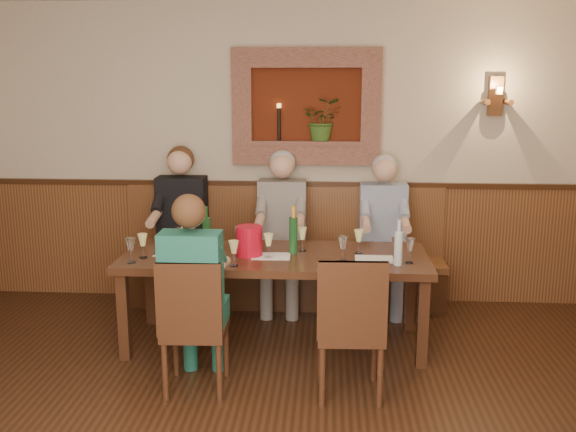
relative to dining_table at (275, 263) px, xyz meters
name	(u,v)px	position (x,y,z in m)	size (l,w,h in m)	color
room_shell	(241,128)	(0.00, -1.85, 1.21)	(6.04, 6.04, 2.82)	#C1AD92
wainscoting	(245,383)	(0.00, -1.85, -0.09)	(6.02, 6.02, 1.15)	#502D16
wall_niche	(311,112)	(0.24, 1.09, 1.13)	(1.36, 0.30, 1.06)	#551D0C
wall_sconce	(496,97)	(1.90, 1.08, 1.27)	(0.25, 0.20, 0.35)	#502D16
dining_table	(275,263)	(0.00, 0.00, 0.00)	(2.40, 0.90, 0.75)	black
bench	(284,270)	(0.00, 0.94, -0.35)	(3.00, 0.45, 1.11)	#381E0F
chair_near_left	(196,351)	(-0.48, -0.81, -0.40)	(0.44, 0.44, 0.96)	black
chair_near_right	(350,355)	(0.57, -0.82, -0.39)	(0.46, 0.46, 0.99)	black
person_bench_left	(181,241)	(-0.95, 0.84, -0.05)	(0.45, 0.55, 1.50)	black
person_bench_mid	(282,244)	(-0.01, 0.84, -0.06)	(0.44, 0.54, 1.47)	#504C49
person_bench_right	(383,247)	(0.92, 0.84, -0.08)	(0.43, 0.52, 1.44)	navy
person_chair_front	(195,309)	(-0.48, -0.78, -0.10)	(0.40, 0.50, 1.39)	#174D52
spittoon_bucket	(249,241)	(-0.20, -0.04, 0.19)	(0.21, 0.21, 0.23)	red
wine_bottle_green_a	(293,234)	(0.14, 0.04, 0.23)	(0.08, 0.08, 0.38)	#19471E
wine_bottle_green_b	(207,234)	(-0.55, 0.03, 0.22)	(0.09, 0.09, 0.37)	#19471E
water_bottle	(398,247)	(0.94, -0.23, 0.21)	(0.06, 0.06, 0.34)	silver
tasting_sheet_a	(175,255)	(-0.78, -0.07, 0.08)	(0.29, 0.21, 0.00)	white
tasting_sheet_b	(271,256)	(-0.02, -0.06, 0.08)	(0.30, 0.21, 0.00)	white
tasting_sheet_c	(374,259)	(0.77, -0.09, 0.08)	(0.29, 0.21, 0.00)	white
tasting_sheet_d	(206,263)	(-0.50, -0.28, 0.08)	(0.30, 0.21, 0.00)	white
wine_glass_0	(143,246)	(-1.01, -0.17, 0.17)	(0.08, 0.08, 0.19)	#FDFF98
wine_glass_1	(180,239)	(-0.77, 0.05, 0.17)	(0.08, 0.08, 0.19)	white
wine_glass_2	(190,249)	(-0.62, -0.24, 0.17)	(0.08, 0.08, 0.19)	#FDFF98
wine_glass_3	(239,238)	(-0.30, 0.12, 0.17)	(0.08, 0.08, 0.19)	white
wine_glass_4	(268,246)	(-0.04, -0.10, 0.17)	(0.08, 0.08, 0.19)	#FDFF98
wine_glass_5	(302,239)	(0.21, 0.12, 0.17)	(0.08, 0.08, 0.19)	#FDFF98
wine_glass_6	(343,249)	(0.53, -0.15, 0.17)	(0.08, 0.08, 0.19)	white
wine_glass_7	(359,242)	(0.66, 0.07, 0.17)	(0.08, 0.08, 0.19)	#FDFF98
wine_glass_8	(410,251)	(1.03, -0.18, 0.17)	(0.08, 0.08, 0.19)	white
wine_glass_9	(234,253)	(-0.28, -0.33, 0.17)	(0.08, 0.08, 0.19)	#FDFF98
wine_glass_10	(131,250)	(-1.06, -0.30, 0.17)	(0.08, 0.08, 0.19)	white
wine_glass_11	(396,250)	(0.93, -0.17, 0.17)	(0.08, 0.08, 0.19)	white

